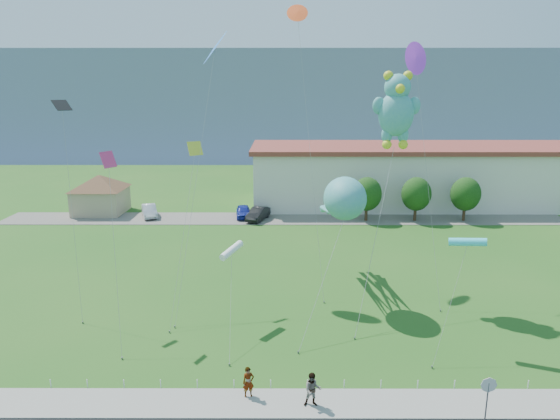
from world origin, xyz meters
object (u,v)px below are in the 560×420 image
at_px(stop_sign, 488,389).
at_px(parked_car_silver, 149,211).
at_px(parked_car_blue, 243,211).
at_px(teddy_bear_kite, 396,108).
at_px(warehouse, 469,174).
at_px(pedestrian_right, 313,390).
at_px(pavilion, 100,190).
at_px(parked_car_black, 258,214).
at_px(pedestrian_left, 248,382).
at_px(octopus_kite, 343,204).

bearing_deg(stop_sign, parked_car_silver, 123.65).
distance_m(parked_car_blue, teddy_bear_kite, 30.03).
relative_size(warehouse, parked_car_silver, 13.10).
height_order(warehouse, parked_car_silver, warehouse).
distance_m(pedestrian_right, parked_car_blue, 39.04).
xyz_separation_m(pavilion, parked_car_black, (20.69, -3.72, -2.19)).
bearing_deg(pedestrian_right, pedestrian_left, 165.68).
height_order(pavilion, octopus_kite, octopus_kite).
bearing_deg(parked_car_black, pedestrian_left, -69.31).
height_order(stop_sign, pedestrian_left, stop_sign).
bearing_deg(parked_car_silver, parked_car_black, -25.94).
distance_m(warehouse, teddy_bear_kite, 37.80).
relative_size(pedestrian_right, teddy_bear_kite, 0.11).
bearing_deg(parked_car_silver, stop_sign, -75.88).
xyz_separation_m(pedestrian_left, parked_car_silver, (-15.00, 38.03, -0.10)).
distance_m(parked_car_blue, parked_car_black, 2.27).
distance_m(pavilion, warehouse, 50.37).
relative_size(stop_sign, pedestrian_right, 1.38).
height_order(stop_sign, parked_car_black, stop_sign).
xyz_separation_m(octopus_kite, teddy_bear_kite, (3.91, 1.09, 7.06)).
relative_size(pedestrian_left, parked_car_black, 0.35).
bearing_deg(warehouse, octopus_kite, -123.65).
relative_size(stop_sign, pedestrian_left, 1.50).
bearing_deg(stop_sign, warehouse, 71.10).
bearing_deg(warehouse, teddy_bear_kite, -119.47).
relative_size(pavilion, parked_car_silver, 1.98).
distance_m(stop_sign, pedestrian_right, 8.46).
bearing_deg(teddy_bear_kite, stop_sign, -85.21).
xyz_separation_m(warehouse, parked_car_black, (-29.31, -9.72, -3.29)).
bearing_deg(parked_car_black, teddy_bear_kite, -43.63).
distance_m(pedestrian_left, parked_car_silver, 40.88).
xyz_separation_m(pedestrian_left, teddy_bear_kite, (10.26, 14.54, 13.53)).
bearing_deg(parked_car_blue, stop_sign, -75.38).
height_order(pedestrian_left, parked_car_blue, pedestrian_left).
bearing_deg(pedestrian_right, stop_sign, -9.36).
bearing_deg(parked_car_silver, parked_car_blue, -20.98).
height_order(pavilion, stop_sign, pavilion).
xyz_separation_m(warehouse, pedestrian_left, (-28.15, -46.19, -3.19)).
height_order(parked_car_blue, teddy_bear_kite, teddy_bear_kite).
relative_size(parked_car_blue, parked_car_black, 0.94).
relative_size(pedestrian_right, parked_car_blue, 0.41).
distance_m(parked_car_black, teddy_bear_kite, 28.24).
xyz_separation_m(parked_car_black, octopus_kite, (7.52, -23.02, 6.56)).
xyz_separation_m(stop_sign, octopus_kite, (-5.30, 15.46, 5.52)).
xyz_separation_m(warehouse, pedestrian_right, (-24.83, -46.98, -3.12)).
height_order(warehouse, octopus_kite, octopus_kite).
height_order(pedestrian_left, parked_car_silver, pedestrian_left).
xyz_separation_m(pedestrian_right, parked_car_black, (-4.48, 37.26, -0.17)).
height_order(pedestrian_right, parked_car_black, pedestrian_right).
height_order(parked_car_black, octopus_kite, octopus_kite).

